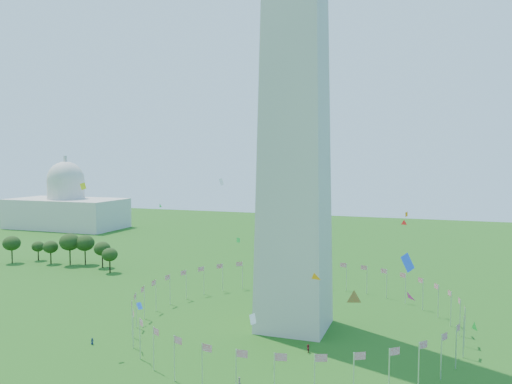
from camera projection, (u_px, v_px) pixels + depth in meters
flag_ring at (294, 310)px, 126.40m from camera, size 80.24×80.24×9.00m
capitol_building at (66, 191)px, 306.97m from camera, size 70.00×35.00×46.00m
kites_aloft at (300, 280)px, 92.70m from camera, size 92.47×70.18×34.35m
tree_line_west at (67, 252)px, 199.68m from camera, size 54.84×15.51×12.57m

